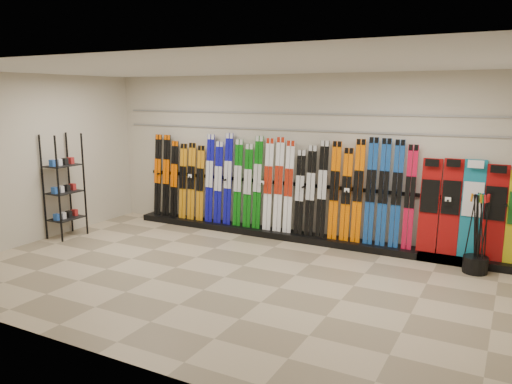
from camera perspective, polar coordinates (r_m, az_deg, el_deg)
The scene contains 12 objects.
floor at distance 7.43m, azimuth -3.61°, elevation -9.67°, with size 8.00×8.00×0.00m, color gray.
back_wall at distance 9.24m, azimuth 4.42°, elevation 4.00°, with size 8.00×8.00×0.00m, color beige.
left_wall at distance 9.74m, azimuth -24.25°, elevation 3.42°, with size 5.00×5.00×0.00m, color beige.
ceiling at distance 6.97m, azimuth -3.92°, elevation 14.09°, with size 8.00×8.00×0.00m, color silver.
ski_rack_base at distance 9.25m, azimuth 5.02°, elevation -5.12°, with size 8.00×0.40×0.12m, color black.
skis at distance 9.32m, azimuth 1.59°, elevation 0.74°, with size 5.37×0.18×1.81m.
snowboards at distance 8.47m, azimuth 23.43°, elevation -1.90°, with size 1.59×0.24×1.53m.
accessory_rack at distance 9.91m, azimuth -21.08°, elevation 0.64°, with size 0.40×0.60×1.93m, color black.
pole_bin at distance 8.24m, azimuth 23.76°, elevation -7.60°, with size 0.36×0.36×0.25m, color black.
ski_poles at distance 8.13m, azimuth 24.05°, elevation -4.31°, with size 0.33×0.27×1.18m.
slatwall_rail_0 at distance 9.18m, azimuth 4.41°, elevation 7.09°, with size 7.60×0.02×0.03m, color gray.
slatwall_rail_1 at distance 9.16m, azimuth 4.44°, elevation 8.96°, with size 7.60×0.02×0.03m, color gray.
Camera 1 is at (3.66, -5.91, 2.62)m, focal length 35.00 mm.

